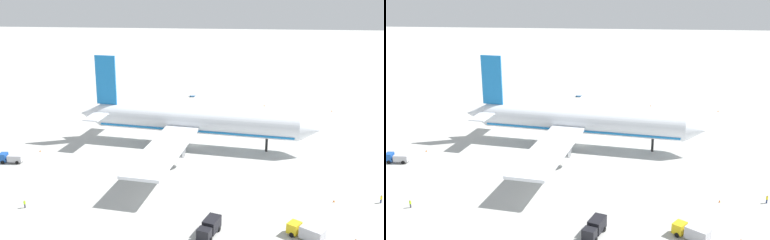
% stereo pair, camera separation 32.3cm
% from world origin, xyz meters
% --- Properties ---
extents(ground_plane, '(600.00, 600.00, 0.00)m').
position_xyz_m(ground_plane, '(0.00, 0.00, 0.00)').
color(ground_plane, '#B2B2AD').
extents(airliner, '(68.41, 77.05, 24.35)m').
position_xyz_m(airliner, '(-1.24, 0.23, 6.84)').
color(airliner, silver).
rests_on(airliner, ground).
extents(service_truck_1, '(4.39, 6.89, 2.86)m').
position_xyz_m(service_truck_1, '(6.56, -46.89, 1.57)').
color(service_truck_1, black).
rests_on(service_truck_1, ground).
extents(service_truck_2, '(6.88, 5.88, 2.70)m').
position_xyz_m(service_truck_2, '(24.13, -46.73, 1.49)').
color(service_truck_2, yellow).
rests_on(service_truck_2, ground).
extents(service_truck_3, '(5.92, 2.75, 2.45)m').
position_xyz_m(service_truck_3, '(-45.75, -16.91, 1.30)').
color(service_truck_3, '#194CA5').
rests_on(service_truck_3, ground).
extents(baggage_cart_0, '(3.54, 1.83, 0.40)m').
position_xyz_m(baggage_cart_0, '(-5.56, 54.45, 0.27)').
color(baggage_cart_0, '#26598C').
rests_on(baggage_cart_0, ground).
extents(ground_worker_2, '(0.57, 0.57, 1.72)m').
position_xyz_m(ground_worker_2, '(41.69, -31.04, 0.87)').
color(ground_worker_2, navy).
rests_on(ground_worker_2, ground).
extents(ground_worker_3, '(0.51, 0.51, 1.73)m').
position_xyz_m(ground_worker_3, '(-31.78, -39.99, 0.88)').
color(ground_worker_3, '#3F3F47').
rests_on(ground_worker_3, ground).
extents(traffic_cone_0, '(0.36, 0.36, 0.55)m').
position_xyz_m(traffic_cone_0, '(21.53, 43.07, 0.28)').
color(traffic_cone_0, orange).
rests_on(traffic_cone_0, ground).
extents(traffic_cone_1, '(0.36, 0.36, 0.55)m').
position_xyz_m(traffic_cone_1, '(44.75, 38.11, 0.28)').
color(traffic_cone_1, orange).
rests_on(traffic_cone_1, ground).
extents(traffic_cone_2, '(0.36, 0.36, 0.55)m').
position_xyz_m(traffic_cone_2, '(31.96, -31.60, 0.28)').
color(traffic_cone_2, orange).
rests_on(traffic_cone_2, ground).
extents(traffic_cone_3, '(0.36, 0.36, 0.55)m').
position_xyz_m(traffic_cone_3, '(-41.50, -9.00, 0.28)').
color(traffic_cone_3, orange).
rests_on(traffic_cone_3, ground).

